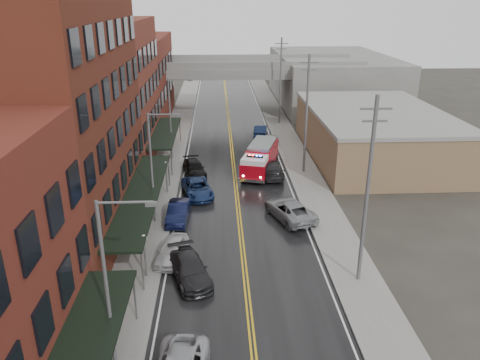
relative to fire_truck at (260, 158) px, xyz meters
name	(u,v)px	position (x,y,z in m)	size (l,w,h in m)	color
road	(236,192)	(-2.67, -5.34, -1.55)	(11.00, 160.00, 0.02)	black
sidewalk_left	(158,193)	(-9.97, -5.34, -1.49)	(3.00, 160.00, 0.15)	slate
sidewalk_right	(314,190)	(4.63, -5.34, -1.49)	(3.00, 160.00, 0.15)	slate
curb_left	(176,193)	(-8.32, -5.34, -1.49)	(0.30, 160.00, 0.15)	gray
curb_right	(296,190)	(2.98, -5.34, -1.49)	(0.30, 160.00, 0.15)	gray
brick_building_b	(54,118)	(-15.97, -12.34, 7.44)	(9.00, 20.00, 18.00)	#552416
brick_building_c	(108,92)	(-15.97, 5.16, 5.94)	(9.00, 15.00, 15.00)	maroon
brick_building_far	(136,80)	(-15.97, 22.66, 4.44)	(9.00, 20.00, 12.00)	maroon
tan_building	(374,135)	(13.33, 4.66, 0.94)	(14.00, 22.00, 5.00)	#836546
right_far_block	(331,79)	(15.33, 34.66, 2.44)	(18.00, 30.00, 8.00)	slate
awning_1	(142,194)	(-10.16, -12.34, 1.43)	(2.60, 18.00, 3.09)	black
awning_2	(165,132)	(-10.16, 5.16, 1.42)	(2.60, 13.00, 3.09)	black
globe_lamp_1	(144,246)	(-9.07, -19.34, 0.75)	(0.44, 0.44, 3.12)	#59595B
globe_lamp_2	(166,170)	(-9.07, -5.34, 0.75)	(0.44, 0.44, 3.12)	#59595B
street_lamp_0	(111,278)	(-9.22, -27.34, 3.62)	(2.64, 0.22, 9.00)	#59595B
street_lamp_1	(154,162)	(-9.22, -11.34, 3.62)	(2.64, 0.22, 9.00)	#59595B
street_lamp_2	(172,114)	(-9.22, 4.66, 3.62)	(2.64, 0.22, 9.00)	#59595B
utility_pole_0	(368,190)	(4.53, -20.34, 4.74)	(1.80, 0.24, 12.00)	#59595B
utility_pole_1	(307,113)	(4.53, -0.34, 4.74)	(1.80, 0.24, 12.00)	#59595B
utility_pole_2	(280,80)	(4.53, 19.66, 4.74)	(1.80, 0.24, 12.00)	#59595B
overpass	(228,75)	(-2.67, 26.66, 4.42)	(40.00, 10.00, 7.50)	slate
fire_truck	(260,158)	(0.00, 0.00, 0.00)	(4.85, 8.29, 2.88)	#A20714
parked_car_left_3	(189,269)	(-6.27, -19.64, -0.82)	(2.08, 5.12, 1.48)	black
parked_car_left_4	(172,250)	(-7.62, -17.14, -0.84)	(1.70, 4.24, 1.44)	silver
parked_car_left_5	(178,212)	(-7.61, -11.03, -0.81)	(1.59, 4.56, 1.50)	black
parked_car_left_6	(197,188)	(-6.27, -5.92, -0.84)	(2.40, 5.21, 1.45)	navy
parked_car_left_7	(194,169)	(-6.77, -0.54, -0.86)	(1.97, 4.86, 1.41)	black
parked_car_right_0	(290,210)	(1.46, -11.06, -0.78)	(2.59, 5.63, 1.56)	gray
parked_car_right_1	(270,168)	(0.93, -1.14, -0.75)	(2.28, 5.61, 1.63)	black
parked_car_right_2	(270,140)	(2.03, 9.18, -0.81)	(1.77, 4.41, 1.50)	#B8B8B8
parked_car_right_3	(261,130)	(1.30, 13.67, -0.82)	(1.57, 4.49, 1.48)	black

